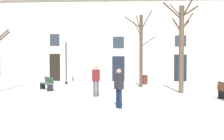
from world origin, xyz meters
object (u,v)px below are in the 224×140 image
streetlamp (66,56)px  bench_back_to_back_left (47,83)px  litter_bin (145,80)px  person_near_bench (96,79)px  tree_right_of_center (141,48)px  person_crossing_plaza (119,87)px  tree_near_facade (182,44)px

streetlamp → bench_back_to_back_left: streetlamp is taller
litter_bin → person_near_bench: 8.31m
bench_back_to_back_left → tree_right_of_center: bearing=73.5°
bench_back_to_back_left → person_crossing_plaza: bearing=2.4°
litter_bin → bench_back_to_back_left: size_ratio=0.48×
litter_bin → bench_back_to_back_left: bearing=-146.5°
tree_near_facade → tree_right_of_center: size_ratio=1.01×
tree_right_of_center → person_crossing_plaza: size_ratio=3.60×
streetlamp → person_crossing_plaza: 11.93m
litter_bin → person_near_bench: person_near_bench is taller
tree_right_of_center → streetlamp: size_ratio=1.45×
person_crossing_plaza → person_near_bench: bearing=163.0°
bench_back_to_back_left → person_near_bench: 4.74m
tree_near_facade → streetlamp: 10.15m
tree_right_of_center → bench_back_to_back_left: (-6.44, -2.22, -2.46)m
tree_near_facade → person_crossing_plaza: size_ratio=3.62×
bench_back_to_back_left → person_crossing_plaza: size_ratio=1.02×
tree_right_of_center → litter_bin: size_ratio=7.39×
tree_near_facade → bench_back_to_back_left: 9.07m
tree_right_of_center → streetlamp: 6.62m
streetlamp → bench_back_to_back_left: size_ratio=2.43×
person_near_bench → person_crossing_plaza: person_near_bench is taller
litter_bin → person_crossing_plaza: size_ratio=0.49×
streetlamp → person_near_bench: bearing=-65.7°
streetlamp → bench_back_to_back_left: bearing=-93.1°
person_near_bench → person_crossing_plaza: (1.31, -3.33, -0.09)m
tree_near_facade → streetlamp: bearing=145.9°
person_near_bench → tree_right_of_center: bearing=-142.1°
tree_near_facade → streetlamp: tree_near_facade is taller
streetlamp → tree_right_of_center: bearing=-20.3°
person_near_bench → person_crossing_plaza: size_ratio=1.09×
tree_right_of_center → bench_back_to_back_left: 7.24m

